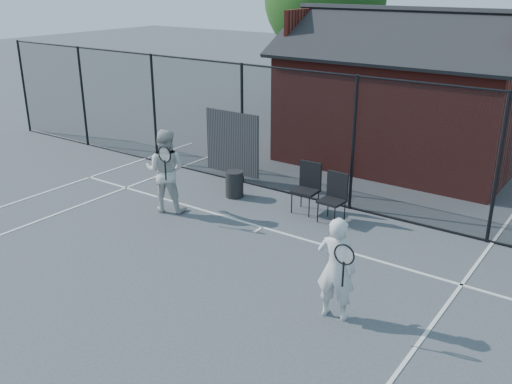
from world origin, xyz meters
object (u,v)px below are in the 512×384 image
Objects in this scene: waste_bin at (234,184)px; chair_right at (332,199)px; clubhouse at (402,105)px; chair_left at (305,189)px; player_front at (336,269)px; player_back at (165,171)px.

chair_right is at bearing 0.00° from waste_bin.
clubhouse is 5.99× the size of chair_left.
chair_right is (-1.77, 3.19, -0.31)m from player_front.
chair_right is at bearing -84.00° from clubhouse.
player_back is at bearing -113.41° from clubhouse.
chair_left is 1.05× the size of chair_right.
player_back is at bearing -114.96° from waste_bin.
waste_bin is at bearing -112.91° from clubhouse.
chair_left is at bearing 126.85° from player_front.
waste_bin is at bearing -177.72° from chair_left.
clubhouse is 10.41× the size of waste_bin.
player_back is 3.66m from chair_right.
chair_left is at bearing 4.55° from waste_bin.
clubhouse is 5.05m from chair_right.
chair_left is at bearing 33.25° from player_back.
clubhouse is 8.45m from player_front.
clubhouse reaches higher than chair_right.
chair_right is at bearing -13.64° from chair_left.
player_back is at bearing -149.01° from chair_left.
chair_left is (-0.22, -4.75, -1.06)m from clubhouse.
player_front reaches higher than chair_right.
player_front is at bearing -74.23° from clubhouse.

